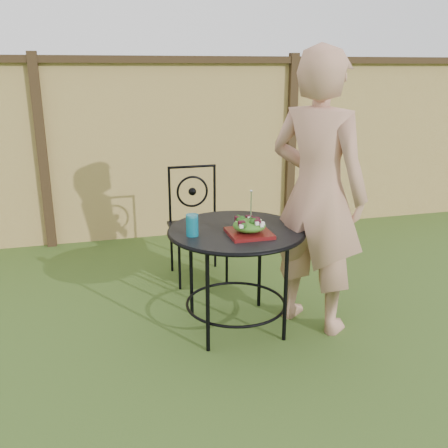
% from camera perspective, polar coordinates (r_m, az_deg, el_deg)
% --- Properties ---
extents(ground, '(60.00, 60.00, 0.00)m').
position_cam_1_polar(ground, '(3.56, 0.67, -12.01)').
color(ground, '#284E19').
rests_on(ground, ground).
extents(fence, '(8.00, 0.12, 1.90)m').
position_cam_1_polar(fence, '(5.31, -5.77, 8.64)').
color(fence, '#D4B869').
rests_on(fence, ground).
extents(patio_table, '(0.92, 0.92, 0.72)m').
position_cam_1_polar(patio_table, '(3.37, 1.40, -2.82)').
color(patio_table, black).
rests_on(patio_table, ground).
extents(patio_chair, '(0.46, 0.46, 0.95)m').
position_cam_1_polar(patio_chair, '(4.27, -3.17, 0.43)').
color(patio_chair, black).
rests_on(patio_chair, ground).
extents(diner, '(0.78, 0.82, 1.90)m').
position_cam_1_polar(diner, '(3.38, 10.59, 3.38)').
color(diner, tan).
rests_on(diner, ground).
extents(salad_plate, '(0.27, 0.27, 0.02)m').
position_cam_1_polar(salad_plate, '(3.21, 2.89, -1.05)').
color(salad_plate, '#510B0F').
rests_on(salad_plate, patio_table).
extents(salad, '(0.21, 0.21, 0.08)m').
position_cam_1_polar(salad, '(3.19, 2.90, -0.17)').
color(salad, '#235614').
rests_on(salad, salad_plate).
extents(fork, '(0.01, 0.01, 0.18)m').
position_cam_1_polar(fork, '(3.16, 3.11, 2.10)').
color(fork, silver).
rests_on(fork, salad).
extents(drinking_glass, '(0.08, 0.08, 0.14)m').
position_cam_1_polar(drinking_glass, '(3.18, -3.66, -0.13)').
color(drinking_glass, '#0C708C').
rests_on(drinking_glass, patio_table).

